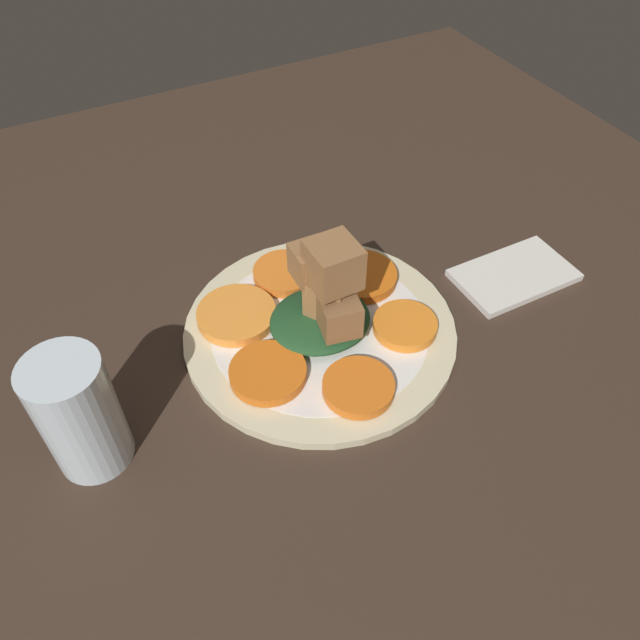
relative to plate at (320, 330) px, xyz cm
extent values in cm
cube|color=#38281E|center=(0.00, 0.00, -1.52)|extent=(120.00, 120.00, 2.00)
cylinder|color=beige|center=(0.00, 0.00, -0.02)|extent=(28.64, 28.64, 1.00)
cylinder|color=white|center=(0.00, 0.00, 0.03)|extent=(22.91, 22.91, 1.00)
cylinder|color=orange|center=(7.28, -5.15, 1.13)|extent=(8.42, 8.42, 1.11)
cylinder|color=orange|center=(7.55, 3.51, 1.13)|extent=(7.58, 7.58, 1.11)
cylinder|color=orange|center=(0.62, 9.11, 1.13)|extent=(6.95, 6.95, 1.11)
cylinder|color=orange|center=(-7.68, 4.41, 1.13)|extent=(6.70, 6.70, 1.11)
cylinder|color=#D76215|center=(-7.43, -4.25, 1.13)|extent=(8.07, 8.07, 1.11)
cylinder|color=orange|center=(-0.01, -8.69, 1.13)|extent=(7.08, 7.08, 1.11)
ellipsoid|color=#1E4723|center=(0.00, 0.00, 1.60)|extent=(10.71, 9.64, 2.04)
cube|color=olive|center=(-1.24, -0.34, 4.75)|extent=(5.91, 5.91, 4.26)
cube|color=brown|center=(-0.72, 2.76, 4.52)|extent=(4.44, 4.44, 3.79)
cube|color=olive|center=(-2.17, -1.68, 4.47)|extent=(5.00, 5.00, 3.69)
cube|color=olive|center=(-0.38, -2.04, 7.95)|extent=(3.65, 3.65, 3.55)
cube|color=olive|center=(-0.96, 0.85, 9.51)|extent=(4.64, 4.64, 4.59)
cube|color=silver|center=(2.55, -7.49, 0.78)|extent=(11.88, 2.30, 0.40)
cube|color=silver|center=(-4.04, -8.17, 0.78)|extent=(1.66, 2.44, 0.40)
cube|color=silver|center=(-6.97, -9.47, 0.78)|extent=(4.67, 0.78, 0.40)
cube|color=silver|center=(-7.04, -8.81, 0.78)|extent=(4.67, 0.78, 0.40)
cube|color=silver|center=(-7.11, -8.14, 0.78)|extent=(4.67, 0.78, 0.40)
cube|color=silver|center=(-7.18, -7.48, 0.78)|extent=(4.67, 0.78, 0.40)
cylinder|color=silver|center=(24.54, 3.59, 5.52)|extent=(6.63, 6.63, 12.08)
cube|color=silver|center=(-23.95, 2.61, -0.12)|extent=(13.56, 8.13, 0.80)
camera|label=1|loc=(20.56, 39.43, 48.63)|focal=35.00mm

